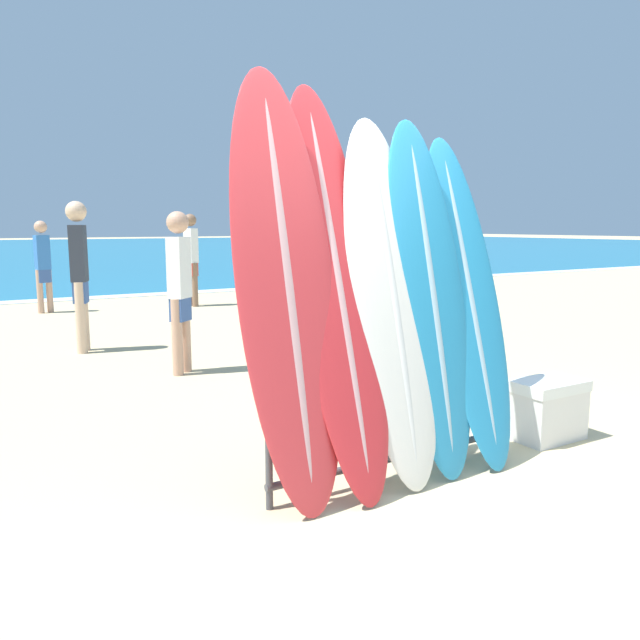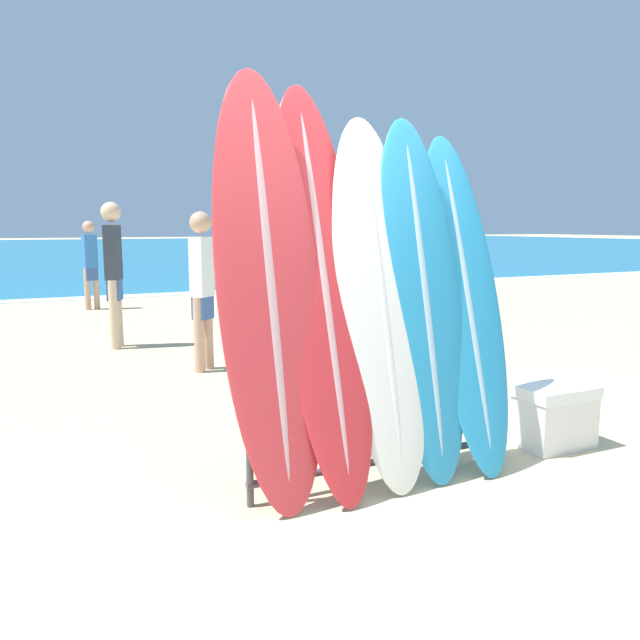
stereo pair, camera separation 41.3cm
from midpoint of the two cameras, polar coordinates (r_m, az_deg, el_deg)
ground_plane at (r=3.56m, az=15.59°, el=-16.46°), size 160.00×160.00×0.00m
ocean_water at (r=42.93m, az=-22.41°, el=6.00°), size 120.00×60.00×0.01m
surfboard_rack at (r=3.68m, az=8.63°, el=-7.92°), size 1.62×0.04×0.83m
surfboard_slot_0 at (r=3.28m, az=-1.07°, el=3.01°), size 0.58×0.63×2.34m
surfboard_slot_1 at (r=3.44m, az=3.70°, el=2.95°), size 0.51×0.78×2.31m
surfboard_slot_2 at (r=3.59m, az=8.85°, el=1.70°), size 0.55×0.64×2.13m
surfboard_slot_3 at (r=3.75m, az=12.48°, el=1.97°), size 0.53×0.60×2.14m
surfboard_slot_4 at (r=3.97m, az=16.13°, el=1.65°), size 0.50×0.69×2.07m
person_near_water at (r=7.92m, az=-16.95°, el=4.46°), size 0.24×0.30×1.77m
person_mid_beach at (r=11.85m, az=-7.05°, el=5.85°), size 0.23×0.28×1.71m
person_far_left at (r=11.77m, az=-19.33°, el=5.07°), size 0.26×0.21×1.57m
person_far_right at (r=6.43m, az=-8.93°, el=3.16°), size 0.28×0.27×1.63m
cooler_box at (r=4.63m, az=23.11°, el=-8.11°), size 0.51×0.33×0.42m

